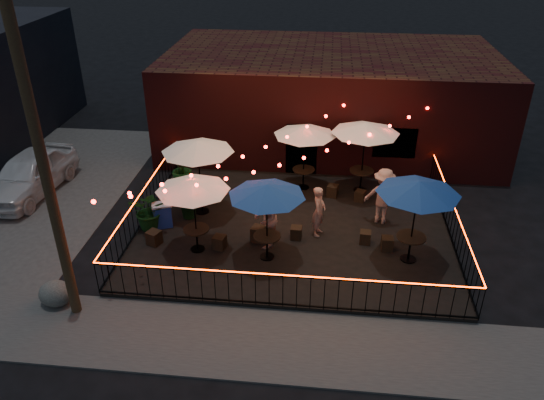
{
  "coord_description": "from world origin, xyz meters",
  "views": [
    {
      "loc": [
        0.88,
        -12.79,
        9.36
      ],
      "look_at": [
        -0.69,
        1.8,
        1.22
      ],
      "focal_mm": 35.0,
      "sensor_mm": 36.0,
      "label": 1
    }
  ],
  "objects_px": {
    "cafe_table_0": "(193,186)",
    "cafe_table_1": "(198,147)",
    "cafe_table_2": "(267,191)",
    "cafe_table_4": "(419,189)",
    "cafe_table_5": "(366,129)",
    "cafe_table_3": "(305,131)",
    "utility_pole": "(46,176)",
    "boulder": "(56,294)",
    "cooler": "(162,215)"
  },
  "relations": [
    {
      "from": "cafe_table_0",
      "to": "boulder",
      "type": "distance_m",
      "value": 4.66
    },
    {
      "from": "utility_pole",
      "to": "cafe_table_1",
      "type": "height_order",
      "value": "utility_pole"
    },
    {
      "from": "cooler",
      "to": "boulder",
      "type": "xyz_separation_m",
      "value": [
        -1.77,
        -3.96,
        -0.22
      ]
    },
    {
      "from": "cafe_table_1",
      "to": "cafe_table_3",
      "type": "bearing_deg",
      "value": 32.6
    },
    {
      "from": "cafe_table_0",
      "to": "boulder",
      "type": "relative_size",
      "value": 2.89
    },
    {
      "from": "cafe_table_5",
      "to": "cafe_table_1",
      "type": "bearing_deg",
      "value": -158.57
    },
    {
      "from": "utility_pole",
      "to": "cafe_table_1",
      "type": "xyz_separation_m",
      "value": [
        2.2,
        5.25,
        -1.45
      ]
    },
    {
      "from": "utility_pole",
      "to": "cooler",
      "type": "bearing_deg",
      "value": 74.86
    },
    {
      "from": "cooler",
      "to": "utility_pole",
      "type": "bearing_deg",
      "value": -125.61
    },
    {
      "from": "utility_pole",
      "to": "cafe_table_0",
      "type": "height_order",
      "value": "utility_pole"
    },
    {
      "from": "cafe_table_3",
      "to": "boulder",
      "type": "xyz_separation_m",
      "value": [
        -6.19,
        -7.16,
        -2.05
      ]
    },
    {
      "from": "cafe_table_1",
      "to": "cafe_table_4",
      "type": "xyz_separation_m",
      "value": [
        6.73,
        -2.13,
        -0.02
      ]
    },
    {
      "from": "cooler",
      "to": "boulder",
      "type": "relative_size",
      "value": 0.91
    },
    {
      "from": "utility_pole",
      "to": "cafe_table_4",
      "type": "height_order",
      "value": "utility_pole"
    },
    {
      "from": "cafe_table_0",
      "to": "cafe_table_1",
      "type": "xyz_separation_m",
      "value": [
        -0.37,
        2.28,
        0.21
      ]
    },
    {
      "from": "cafe_table_4",
      "to": "boulder",
      "type": "distance_m",
      "value": 10.22
    },
    {
      "from": "utility_pole",
      "to": "cafe_table_1",
      "type": "distance_m",
      "value": 5.87
    },
    {
      "from": "cafe_table_2",
      "to": "utility_pole",
      "type": "bearing_deg",
      "value": -149.45
    },
    {
      "from": "cooler",
      "to": "boulder",
      "type": "height_order",
      "value": "cooler"
    },
    {
      "from": "cafe_table_3",
      "to": "cooler",
      "type": "bearing_deg",
      "value": -144.09
    },
    {
      "from": "boulder",
      "to": "utility_pole",
      "type": "bearing_deg",
      "value": -20.84
    },
    {
      "from": "cooler",
      "to": "cafe_table_3",
      "type": "bearing_deg",
      "value": 15.44
    },
    {
      "from": "cafe_table_5",
      "to": "cooler",
      "type": "distance_m",
      "value": 7.55
    },
    {
      "from": "cafe_table_5",
      "to": "cafe_table_2",
      "type": "bearing_deg",
      "value": -122.53
    },
    {
      "from": "cafe_table_2",
      "to": "boulder",
      "type": "bearing_deg",
      "value": -154.55
    },
    {
      "from": "cafe_table_2",
      "to": "cafe_table_4",
      "type": "distance_m",
      "value": 4.21
    },
    {
      "from": "cafe_table_1",
      "to": "cafe_table_5",
      "type": "bearing_deg",
      "value": 21.43
    },
    {
      "from": "cafe_table_2",
      "to": "boulder",
      "type": "relative_size",
      "value": 2.73
    },
    {
      "from": "cafe_table_1",
      "to": "cafe_table_2",
      "type": "relative_size",
      "value": 1.07
    },
    {
      "from": "cafe_table_2",
      "to": "boulder",
      "type": "xyz_separation_m",
      "value": [
        -5.37,
        -2.55,
        -2.04
      ]
    },
    {
      "from": "cooler",
      "to": "cafe_table_4",
      "type": "bearing_deg",
      "value": -28.3
    },
    {
      "from": "cafe_table_5",
      "to": "cafe_table_3",
      "type": "bearing_deg",
      "value": 180.0
    },
    {
      "from": "cooler",
      "to": "cafe_table_0",
      "type": "bearing_deg",
      "value": -60.95
    },
    {
      "from": "cafe_table_2",
      "to": "cafe_table_4",
      "type": "bearing_deg",
      "value": 4.52
    },
    {
      "from": "cafe_table_1",
      "to": "cafe_table_2",
      "type": "bearing_deg",
      "value": -44.1
    },
    {
      "from": "cafe_table_4",
      "to": "cafe_table_5",
      "type": "relative_size",
      "value": 0.98
    },
    {
      "from": "cooler",
      "to": "cafe_table_1",
      "type": "bearing_deg",
      "value": 24.29
    },
    {
      "from": "cafe_table_2",
      "to": "cafe_table_5",
      "type": "bearing_deg",
      "value": 57.47
    },
    {
      "from": "cafe_table_4",
      "to": "cooler",
      "type": "height_order",
      "value": "cafe_table_4"
    },
    {
      "from": "cafe_table_0",
      "to": "cafe_table_2",
      "type": "height_order",
      "value": "cafe_table_2"
    },
    {
      "from": "cafe_table_1",
      "to": "cafe_table_4",
      "type": "relative_size",
      "value": 1.01
    },
    {
      "from": "boulder",
      "to": "cafe_table_1",
      "type": "bearing_deg",
      "value": 60.54
    },
    {
      "from": "cafe_table_1",
      "to": "boulder",
      "type": "relative_size",
      "value": 2.92
    },
    {
      "from": "cafe_table_1",
      "to": "cooler",
      "type": "bearing_deg",
      "value": -135.24
    },
    {
      "from": "cafe_table_4",
      "to": "cafe_table_1",
      "type": "bearing_deg",
      "value": 162.47
    },
    {
      "from": "cafe_table_5",
      "to": "boulder",
      "type": "distance_m",
      "value": 11.19
    },
    {
      "from": "cafe_table_4",
      "to": "cafe_table_3",
      "type": "bearing_deg",
      "value": 128.28
    },
    {
      "from": "cafe_table_1",
      "to": "cooler",
      "type": "relative_size",
      "value": 3.21
    },
    {
      "from": "cafe_table_4",
      "to": "cafe_table_0",
      "type": "bearing_deg",
      "value": -178.65
    },
    {
      "from": "cafe_table_0",
      "to": "cafe_table_2",
      "type": "distance_m",
      "value": 2.18
    }
  ]
}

